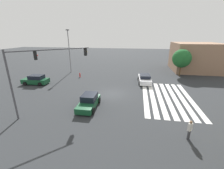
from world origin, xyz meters
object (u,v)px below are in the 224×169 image
(car_0, at_px, (36,80))
(car_2, at_px, (145,79))
(street_light_pole_a, at_px, (69,48))
(fire_hydrant, at_px, (80,75))
(pedestrian, at_px, (190,129))
(traffic_signal_mast, at_px, (38,67))
(car_1, at_px, (89,101))
(tree_corner_a, at_px, (182,58))

(car_0, height_order, car_2, car_0)
(street_light_pole_a, relative_size, fire_hydrant, 10.49)
(street_light_pole_a, height_order, fire_hydrant, street_light_pole_a)
(pedestrian, height_order, street_light_pole_a, street_light_pole_a)
(street_light_pole_a, bearing_deg, car_2, -107.81)
(traffic_signal_mast, height_order, car_1, traffic_signal_mast)
(car_1, relative_size, pedestrian, 2.60)
(pedestrian, distance_m, street_light_pole_a, 27.82)
(tree_corner_a, bearing_deg, car_0, 110.97)
(car_1, bearing_deg, tree_corner_a, 139.07)
(fire_hydrant, bearing_deg, car_2, -96.74)
(car_1, xyz_separation_m, tree_corner_a, (16.40, -13.88, 2.85))
(car_1, bearing_deg, fire_hydrant, -155.00)
(car_2, relative_size, tree_corner_a, 0.92)
(pedestrian, xyz_separation_m, tree_corner_a, (20.53, -4.22, 2.59))
(pedestrian, xyz_separation_m, fire_hydrant, (16.18, 15.46, -0.52))
(car_0, distance_m, street_light_pole_a, 10.41)
(car_2, xyz_separation_m, pedestrian, (-14.71, -2.98, 0.25))
(car_2, height_order, pedestrian, pedestrian)
(pedestrian, height_order, tree_corner_a, tree_corner_a)
(traffic_signal_mast, bearing_deg, car_1, -21.15)
(pedestrian, bearing_deg, car_0, 21.04)
(car_0, bearing_deg, traffic_signal_mast, 126.76)
(street_light_pole_a, bearing_deg, fire_hydrant, -136.08)
(car_0, bearing_deg, pedestrian, 150.31)
(car_0, relative_size, fire_hydrant, 5.01)
(fire_hydrant, bearing_deg, pedestrian, -136.30)
(car_0, bearing_deg, street_light_pole_a, -106.49)
(traffic_signal_mast, distance_m, pedestrian, 14.83)
(fire_hydrant, bearing_deg, tree_corner_a, -77.55)
(car_1, distance_m, street_light_pole_a, 18.87)
(traffic_signal_mast, distance_m, street_light_pole_a, 18.36)
(pedestrian, relative_size, tree_corner_a, 0.32)
(traffic_signal_mast, distance_m, car_2, 17.31)
(fire_hydrant, bearing_deg, car_1, -154.31)
(tree_corner_a, height_order, fire_hydrant, tree_corner_a)
(car_1, relative_size, fire_hydrant, 5.11)
(street_light_pole_a, bearing_deg, car_1, -149.31)
(car_2, bearing_deg, car_0, 98.73)
(tree_corner_a, distance_m, fire_hydrant, 20.40)
(car_0, distance_m, pedestrian, 23.80)
(tree_corner_a, bearing_deg, car_2, 128.94)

